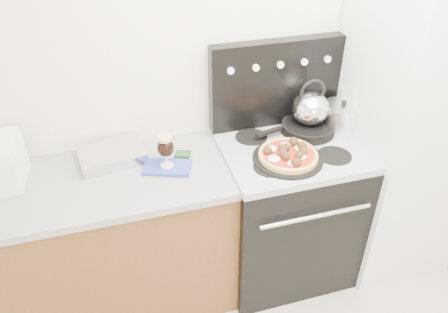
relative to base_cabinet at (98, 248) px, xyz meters
name	(u,v)px	position (x,y,z in m)	size (l,w,h in m)	color
room_shell	(383,205)	(1.02, -0.91, 0.82)	(3.52, 3.01, 2.52)	#BBB099
base_cabinet	(98,248)	(0.00, 0.00, 0.00)	(1.45, 0.60, 0.86)	brown
countertop	(83,185)	(0.00, 0.00, 0.45)	(1.48, 0.63, 0.04)	#959597
stove_body	(284,212)	(1.10, -0.02, 0.01)	(0.76, 0.65, 0.88)	black
cooktop	(291,149)	(1.10, -0.02, 0.47)	(0.76, 0.65, 0.04)	#ADADB2
backguard	(276,83)	(1.10, 0.25, 0.74)	(0.76, 0.08, 0.50)	black
fridge	(406,125)	(1.80, -0.05, 0.52)	(0.64, 0.68, 1.90)	silver
foil_sheet	(112,155)	(0.16, 0.15, 0.50)	(0.33, 0.24, 0.07)	white
oven_mitt	(167,167)	(0.42, -0.01, 0.48)	(0.24, 0.14, 0.02)	#3040AA
beer_glass	(166,151)	(0.42, -0.01, 0.58)	(0.08, 0.08, 0.18)	black
pizza_pan	(288,158)	(1.04, -0.13, 0.50)	(0.37, 0.37, 0.01)	black
pizza	(288,154)	(1.04, -0.13, 0.52)	(0.31, 0.31, 0.04)	#E7BC56
skillet	(308,128)	(1.26, 0.09, 0.52)	(0.30, 0.30, 0.05)	black
tea_kettle	(311,106)	(1.26, 0.09, 0.66)	(0.21, 0.21, 0.23)	white
stock_pot	(342,118)	(1.44, 0.06, 0.57)	(0.21, 0.21, 0.15)	silver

